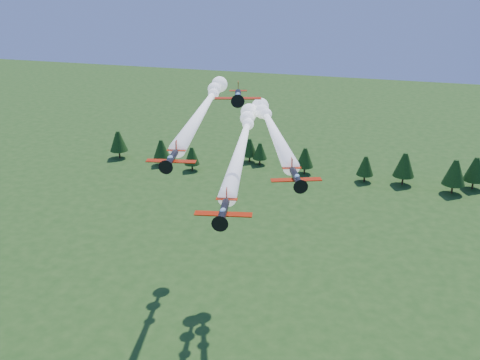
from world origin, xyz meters
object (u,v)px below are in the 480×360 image
(plane_right, at_px, (271,125))
(plane_slot, at_px, (238,96))
(plane_left, at_px, (206,105))
(plane_lead, at_px, (243,139))

(plane_right, xyz_separation_m, plane_slot, (0.02, -21.66, 10.31))
(plane_left, height_order, plane_right, plane_left)
(plane_right, bearing_deg, plane_slot, -111.01)
(plane_lead, relative_size, plane_left, 0.96)
(plane_lead, relative_size, plane_right, 1.21)
(plane_left, bearing_deg, plane_lead, -51.48)
(plane_left, bearing_deg, plane_right, -21.06)
(plane_right, bearing_deg, plane_left, 149.22)
(plane_lead, distance_m, plane_left, 14.08)
(plane_left, height_order, plane_slot, plane_slot)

